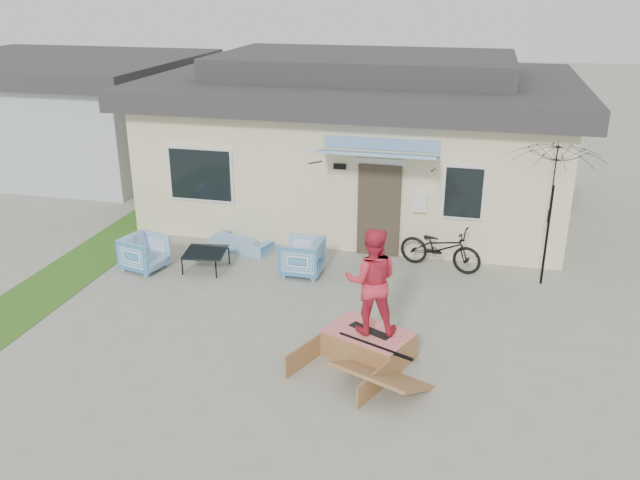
% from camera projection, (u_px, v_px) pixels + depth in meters
% --- Properties ---
extents(ground, '(90.00, 90.00, 0.00)m').
position_uv_depth(ground, '(278.00, 347.00, 11.30)').
color(ground, gray).
rests_on(ground, ground).
extents(grass_strip, '(1.40, 8.00, 0.01)m').
position_uv_depth(grass_strip, '(73.00, 271.00, 14.24)').
color(grass_strip, '#2D5F1C').
rests_on(grass_strip, ground).
extents(house, '(10.80, 8.49, 4.10)m').
position_uv_depth(house, '(363.00, 135.00, 17.82)').
color(house, beige).
rests_on(house, ground).
extents(neighbor_house, '(8.60, 7.60, 3.50)m').
position_uv_depth(neighbor_house, '(61.00, 111.00, 21.99)').
color(neighbor_house, '#AEBCC2').
rests_on(neighbor_house, ground).
extents(loveseat, '(1.49, 0.84, 0.56)m').
position_uv_depth(loveseat, '(242.00, 239.00, 15.25)').
color(loveseat, teal).
rests_on(loveseat, ground).
extents(armchair_left, '(0.93, 0.97, 0.83)m').
position_uv_depth(armchair_left, '(144.00, 251.00, 14.20)').
color(armchair_left, teal).
rests_on(armchair_left, ground).
extents(armchair_right, '(0.79, 0.84, 0.85)m').
position_uv_depth(armchair_right, '(302.00, 255.00, 13.97)').
color(armchair_right, teal).
rests_on(armchair_right, ground).
extents(coffee_table, '(0.97, 0.97, 0.42)m').
position_uv_depth(coffee_table, '(206.00, 260.00, 14.26)').
color(coffee_table, black).
rests_on(coffee_table, ground).
extents(bicycle, '(1.91, 1.10, 1.16)m').
position_uv_depth(bicycle, '(441.00, 243.00, 14.19)').
color(bicycle, black).
rests_on(bicycle, ground).
extents(patio_umbrella, '(2.04, 1.93, 2.20)m').
position_uv_depth(patio_umbrella, '(551.00, 202.00, 13.04)').
color(patio_umbrella, black).
rests_on(patio_umbrella, ground).
extents(skate_ramp, '(1.93, 2.17, 0.45)m').
position_uv_depth(skate_ramp, '(368.00, 344.00, 10.95)').
color(skate_ramp, brown).
rests_on(skate_ramp, ground).
extents(skateboard, '(0.76, 0.52, 0.05)m').
position_uv_depth(skateboard, '(370.00, 330.00, 10.89)').
color(skateboard, black).
rests_on(skateboard, skate_ramp).
extents(skater, '(0.97, 0.81, 1.78)m').
position_uv_depth(skater, '(372.00, 279.00, 10.56)').
color(skater, '#D42C41').
rests_on(skater, skateboard).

